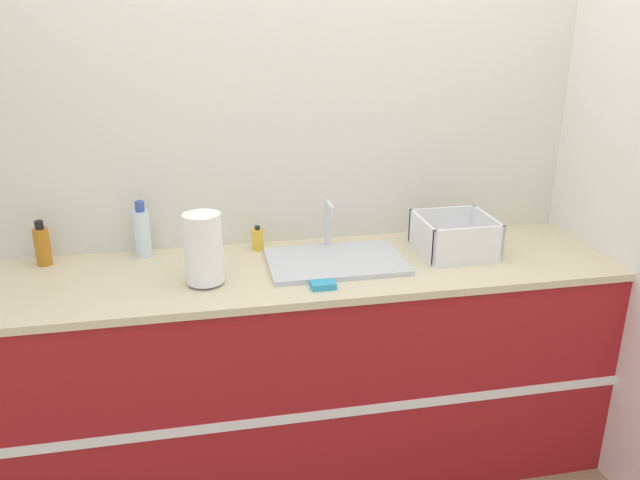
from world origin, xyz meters
TOP-DOWN VIEW (x-y plane):
  - wall_back at (0.00, 0.66)m, footprint 4.88×0.06m
  - wall_right at (1.27, 0.31)m, footprint 0.06×2.63m
  - counter_cabinet at (0.00, 0.31)m, footprint 2.51×0.65m
  - sink at (0.12, 0.33)m, footprint 0.54×0.37m
  - paper_towel_roll at (-0.40, 0.22)m, footprint 0.14×0.14m
  - dish_rack at (0.63, 0.34)m, footprint 0.30×0.29m
  - bottle_amber at (-1.03, 0.54)m, footprint 0.06×0.06m
  - bottle_clear at (-0.64, 0.56)m, footprint 0.07×0.07m
  - soap_dispenser at (-0.17, 0.54)m, footprint 0.05×0.05m
  - sponge at (0.02, 0.10)m, footprint 0.09×0.06m

SIDE VIEW (x-z plane):
  - counter_cabinet at x=0.00m, z-range 0.00..0.94m
  - sponge at x=0.02m, z-range 0.94..0.96m
  - sink at x=0.12m, z-range 0.84..1.06m
  - soap_dispenser at x=-0.17m, z-range 0.93..1.04m
  - dish_rack at x=0.63m, z-range 0.92..1.07m
  - bottle_amber at x=-1.03m, z-range 0.93..1.11m
  - bottle_clear at x=-0.64m, z-range 0.92..1.16m
  - paper_towel_roll at x=-0.40m, z-range 0.94..1.21m
  - wall_back at x=0.00m, z-range 0.00..2.60m
  - wall_right at x=1.27m, z-range 0.00..2.60m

